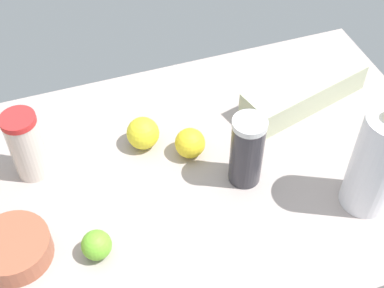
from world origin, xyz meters
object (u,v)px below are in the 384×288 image
milk_jug (377,163)px  lemon_loose (143,133)px  shaker_bottle (247,151)px  mixing_bowl (14,248)px  egg_carton (304,91)px  lemon_far_back (190,143)px  tumbler_cup (26,145)px  lime_beside_bowl (96,245)px

milk_jug → lemon_loose: bearing=142.4°
shaker_bottle → lemon_loose: (-18.57, 16.97, -5.11)cm
lemon_loose → mixing_bowl: bearing=-147.2°
shaker_bottle → mixing_bowl: (-50.63, -3.70, -6.44)cm
egg_carton → lemon_far_back: (-32.80, -7.43, -0.11)cm
tumbler_cup → milk_jug: 73.36cm
milk_jug → mixing_bowl: (-72.55, 10.51, -10.00)cm
tumbler_cup → mixing_bowl: 22.70cm
lemon_loose → lime_beside_bowl: size_ratio=1.26×
shaker_bottle → mixing_bowl: shaker_bottle is taller
egg_carton → lime_beside_bowl: (-58.78, -26.71, -0.59)cm
lime_beside_bowl → milk_jug: bearing=-5.6°
lime_beside_bowl → lemon_far_back: bearing=36.6°
egg_carton → lemon_far_back: bearing=177.6°
shaker_bottle → lime_beside_bowl: 36.64cm
egg_carton → milk_jug: bearing=-108.3°
mixing_bowl → lemon_loose: bearing=32.8°
milk_jug → lemon_loose: size_ratio=3.47×
egg_carton → shaker_bottle: bearing=-157.7°
mixing_bowl → lemon_loose: (32.06, 20.67, 1.33)cm
lemon_far_back → shaker_bottle: bearing=-49.5°
milk_jug → lime_beside_bowl: milk_jug is taller
lemon_far_back → mixing_bowl: bearing=-160.9°
egg_carton → lemon_far_back: egg_carton is taller
lime_beside_bowl → mixing_bowl: bearing=162.5°
tumbler_cup → mixing_bowl: (-6.38, -20.92, -6.05)cm
lemon_loose → tumbler_cup: bearing=179.4°
lemon_far_back → egg_carton: bearing=12.8°
shaker_bottle → lemon_far_back: 15.08cm
mixing_bowl → lime_beside_bowl: 16.26cm
egg_carton → lemon_loose: size_ratio=4.36×
tumbler_cup → lemon_far_back: bearing=-10.5°
shaker_bottle → lime_beside_bowl: size_ratio=2.92×
mixing_bowl → shaker_bottle: bearing=4.2°
shaker_bottle → tumbler_cup: bearing=158.7°
milk_jug → lemon_far_back: milk_jug is taller
milk_jug → lemon_loose: 51.83cm
shaker_bottle → milk_jug: 26.37cm
tumbler_cup → lime_beside_bowl: (9.12, -25.80, -5.50)cm
shaker_bottle → mixing_bowl: bearing=-175.8°
lemon_loose → lemon_far_back: bearing=-33.6°
egg_carton → mixing_bowl: 77.44cm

